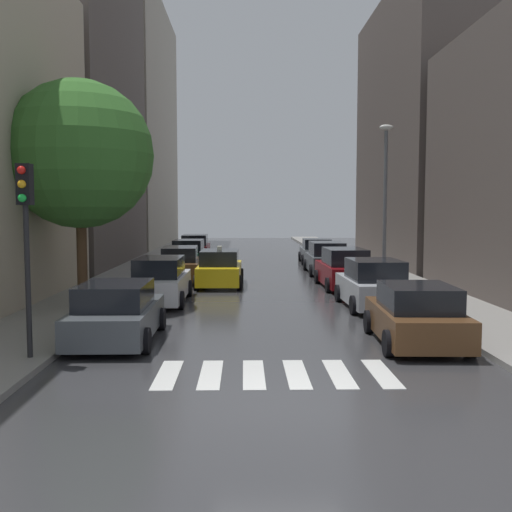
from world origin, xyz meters
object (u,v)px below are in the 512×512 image
at_px(parked_car_left_fifth, 195,248).
at_px(parked_car_right_second, 373,285).
at_px(lamp_post_right, 385,193).
at_px(parked_car_right_nearest, 416,316).
at_px(parked_car_right_fourth, 326,259).
at_px(parked_car_right_fifth, 316,252).
at_px(traffic_light_left_corner, 25,217).
at_px(taxi_midroad, 220,269).
at_px(parked_car_right_third, 344,269).
at_px(parked_car_left_third, 180,265).
at_px(parked_car_left_fourth, 189,255).
at_px(parked_car_left_second, 160,281).
at_px(street_tree_left, 80,155).
at_px(parked_car_left_nearest, 117,314).

bearing_deg(parked_car_left_fifth, parked_car_right_second, -158.87).
bearing_deg(lamp_post_right, parked_car_left_fifth, 123.82).
xyz_separation_m(parked_car_right_nearest, parked_car_right_fourth, (0.01, 16.49, 0.07)).
bearing_deg(parked_car_right_fifth, parked_car_right_second, -178.97).
bearing_deg(parked_car_right_nearest, parked_car_right_second, 0.71).
relative_size(parked_car_left_fifth, traffic_light_left_corner, 1.07).
height_order(parked_car_right_fourth, traffic_light_left_corner, traffic_light_left_corner).
xyz_separation_m(parked_car_left_fifth, taxi_midroad, (2.23, -13.60, -0.04)).
height_order(parked_car_right_second, parked_car_right_third, parked_car_right_third).
height_order(parked_car_right_nearest, traffic_light_left_corner, traffic_light_left_corner).
bearing_deg(parked_car_left_third, parked_car_left_fourth, -1.30).
height_order(parked_car_left_third, parked_car_right_nearest, parked_car_left_third).
distance_m(parked_car_left_third, taxi_midroad, 2.72).
distance_m(parked_car_left_fifth, parked_car_right_fifth, 8.36).
bearing_deg(parked_car_left_second, parked_car_left_fourth, 0.47).
xyz_separation_m(parked_car_left_fourth, parked_car_right_third, (7.55, -8.15, 0.02)).
relative_size(parked_car_right_third, taxi_midroad, 1.06).
relative_size(parked_car_right_fourth, traffic_light_left_corner, 1.11).
bearing_deg(parked_car_left_second, parked_car_right_second, -99.41).
distance_m(parked_car_left_fifth, street_tree_left, 19.79).
bearing_deg(taxi_midroad, parked_car_left_nearest, 169.67).
xyz_separation_m(taxi_midroad, lamp_post_right, (7.29, -0.61, 3.40)).
bearing_deg(parked_car_left_third, traffic_light_left_corner, 171.12).
distance_m(parked_car_left_fifth, lamp_post_right, 17.43).
bearing_deg(lamp_post_right, parked_car_left_fourth, 139.69).
relative_size(parked_car_left_fifth, street_tree_left, 0.59).
height_order(parked_car_left_fourth, parked_car_right_nearest, parked_car_left_fourth).
bearing_deg(taxi_midroad, parked_car_right_nearest, -153.67).
bearing_deg(parked_car_right_third, parked_car_left_nearest, 141.54).
bearing_deg(street_tree_left, parked_car_right_fifth, 57.93).
height_order(parked_car_right_fourth, parked_car_right_fifth, parked_car_right_fourth).
bearing_deg(parked_car_right_fourth, parked_car_right_third, -179.99).
bearing_deg(street_tree_left, traffic_light_left_corner, -83.17).
relative_size(parked_car_left_nearest, parked_car_right_third, 0.93).
bearing_deg(parked_car_left_nearest, parked_car_left_fourth, -0.90).
xyz_separation_m(parked_car_right_nearest, parked_car_right_third, (-0.01, 10.80, 0.08)).
bearing_deg(parked_car_left_fourth, parked_car_left_nearest, -179.37).
xyz_separation_m(parked_car_left_fourth, taxi_midroad, (2.07, -7.33, -0.03)).
xyz_separation_m(parked_car_left_fifth, lamp_post_right, (9.52, -14.21, 3.36)).
relative_size(parked_car_left_fourth, traffic_light_left_corner, 0.96).
xyz_separation_m(parked_car_right_nearest, parked_car_right_second, (0.14, 5.58, 0.07)).
height_order(parked_car_left_second, street_tree_left, street_tree_left).
xyz_separation_m(parked_car_left_fourth, traffic_light_left_corner, (-1.64, -20.65, 2.49)).
distance_m(parked_car_right_fifth, traffic_light_left_corner, 26.27).
relative_size(parked_car_left_second, parked_car_right_nearest, 1.14).
bearing_deg(parked_car_right_fourth, traffic_light_left_corner, 153.36).
bearing_deg(parked_car_right_nearest, lamp_post_right, -7.17).
relative_size(parked_car_right_nearest, taxi_midroad, 0.93).
distance_m(parked_car_left_nearest, parked_car_left_third, 13.00).
bearing_deg(parked_car_right_third, parked_car_left_fourth, 41.16).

